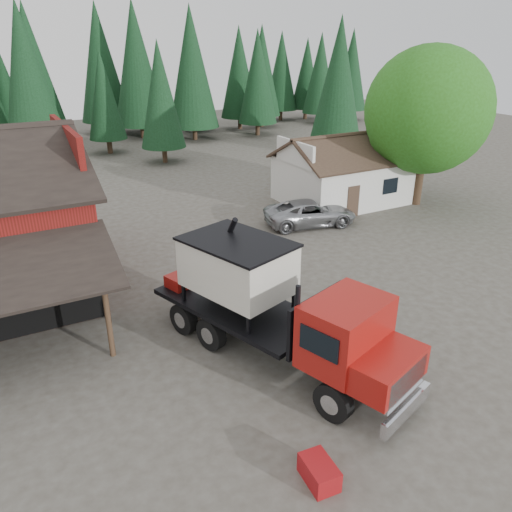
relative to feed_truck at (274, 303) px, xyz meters
name	(u,v)px	position (x,y,z in m)	size (l,w,h in m)	color
ground	(277,342)	(0.55, 0.70, -2.16)	(120.00, 120.00, 0.00)	#443F36
farmhouse	(343,177)	(13.55, 13.70, -0.49)	(8.60, 6.42, 4.65)	silver
deciduous_tree	(428,115)	(17.56, 10.67, 3.75)	(8.00, 8.00, 10.20)	#382619
conifer_backdrop	(73,145)	(0.55, 42.70, -2.16)	(76.00, 16.00, 16.00)	black
near_pine_b	(160,95)	(6.55, 30.70, 3.73)	(3.96, 3.96, 10.40)	#382619
near_pine_c	(338,79)	(22.55, 26.70, 4.73)	(4.84, 4.84, 12.40)	#382619
near_pine_d	(27,77)	(-3.45, 34.70, 5.23)	(5.28, 5.28, 13.40)	#382619
feed_truck	(274,303)	(0.00, 0.00, 0.00)	(5.78, 10.57, 4.62)	black
silver_car	(310,213)	(8.83, 10.70, -1.39)	(2.54, 5.52, 1.53)	#95979C
equip_box	(319,472)	(-1.75, -5.30, -1.86)	(0.70, 1.10, 0.60)	maroon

